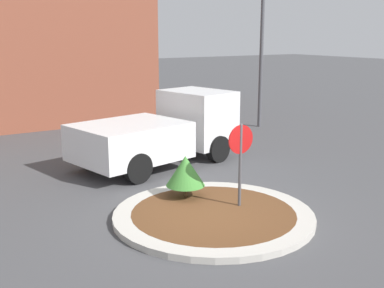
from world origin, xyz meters
name	(u,v)px	position (x,y,z in m)	size (l,w,h in m)	color
ground_plane	(213,218)	(0.00, 0.00, 0.00)	(120.00, 120.00, 0.00)	#474749
traffic_island	(213,215)	(0.00, 0.00, 0.07)	(4.40, 4.40, 0.14)	#BCB7AD
stop_sign	(240,152)	(0.74, 0.03, 1.39)	(0.65, 0.07, 2.02)	#4C4C51
island_shrub	(185,171)	(0.01, 1.20, 0.78)	(0.93, 0.93, 1.01)	brown
utility_truck	(163,131)	(1.27, 4.60, 1.04)	(5.47, 3.30, 2.14)	white
light_pole	(262,38)	(7.70, 7.66, 3.75)	(0.70, 0.30, 6.40)	#4C4C51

